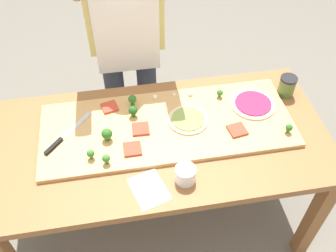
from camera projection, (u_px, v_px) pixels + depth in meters
The scene contains 24 objects.
ground_plane at pixel (161, 217), 2.37m from camera, with size 8.00×8.00×0.00m, color #6B665B.
prep_table at pixel (159, 151), 1.89m from camera, with size 1.65×0.80×0.75m.
cutting_board at pixel (168, 125), 1.85m from camera, with size 1.23×0.48×0.02m, color tan.
chefs_knife at pixel (62, 138), 1.77m from camera, with size 0.22×0.25×0.02m.
pizza_whole_pesto_green at pixel (188, 120), 1.86m from camera, with size 0.20×0.20×0.02m.
pizza_whole_beet_magenta at pixel (253, 104), 1.93m from camera, with size 0.23×0.23×0.02m.
pizza_slice_far_left at pixel (141, 129), 1.82m from camera, with size 0.08×0.08×0.01m, color #BC3D28.
pizza_slice_far_right at pixel (237, 130), 1.81m from camera, with size 0.08×0.08×0.01m, color #BC3D28.
pizza_slice_near_left at pixel (132, 149), 1.73m from camera, with size 0.08×0.08×0.01m, color #BC3D28.
pizza_slice_near_right at pixel (110, 107), 1.92m from camera, with size 0.08×0.08×0.01m, color #BC3D28.
broccoli_floret_front_left at pixel (106, 159), 1.66m from camera, with size 0.04×0.04×0.05m.
broccoli_floret_back_right at pixel (132, 100), 1.91m from camera, with size 0.04×0.04×0.06m.
broccoli_floret_front_right at pixel (133, 111), 1.86m from camera, with size 0.05×0.05×0.06m.
broccoli_floret_center_left at pixel (289, 128), 1.79m from camera, with size 0.03×0.03×0.05m.
broccoli_floret_back_mid at pixel (107, 134), 1.75m from camera, with size 0.05×0.05×0.07m.
broccoli_floret_center_right at pixel (91, 154), 1.68m from camera, with size 0.04×0.04×0.05m.
broccoli_floret_front_mid at pixel (220, 93), 1.96m from camera, with size 0.03×0.03×0.05m.
cheese_crumble_a at pixel (174, 95), 1.98m from camera, with size 0.01×0.01×0.01m, color silver.
cheese_crumble_b at pixel (190, 94), 1.98m from camera, with size 0.02×0.02×0.02m, color white.
cheese_crumble_c at pixel (155, 97), 1.96m from camera, with size 0.02×0.02×0.02m, color silver.
flour_cup at pixel (185, 175), 1.62m from camera, with size 0.09×0.09×0.08m.
sauce_jar at pixel (287, 86), 1.98m from camera, with size 0.09×0.09×0.11m.
recipe_note at pixel (149, 189), 1.61m from camera, with size 0.14×0.18×0.00m, color white.
cook_center at pixel (125, 28), 2.02m from camera, with size 0.54×0.39×1.67m.
Camera 1 is at (-0.16, -1.18, 2.12)m, focal length 40.26 mm.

